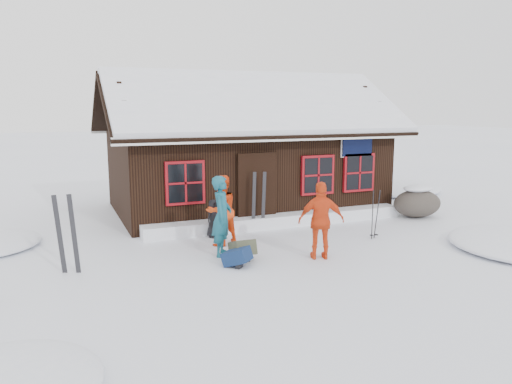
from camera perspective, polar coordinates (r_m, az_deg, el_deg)
ground at (r=11.39m, az=0.55°, el=-7.09°), size 120.00×120.00×0.00m
mountain_hut at (r=16.18m, az=-1.39°, el=3.65°), size 8.90×6.09×4.42m
snow_drift at (r=13.92m, az=2.65°, el=-3.22°), size 7.60×0.60×0.35m
snow_mounds at (r=13.69m, az=3.91°, el=-4.21°), size 20.60×13.20×0.48m
skier_teal at (r=11.10m, az=-3.92°, el=-2.75°), size 0.69×0.78×1.80m
skier_orange_left at (r=11.94m, az=-4.00°, el=-2.12°), size 0.99×0.87×1.70m
skier_orange_right at (r=10.94m, az=7.46°, el=-3.26°), size 1.08×0.74×1.71m
skier_crouched at (r=12.74m, az=-4.86°, el=-3.01°), size 0.57×0.51×0.98m
boulder at (r=15.76m, az=17.94°, el=-1.14°), size 1.51×1.13×0.87m
ski_pair_mid at (r=10.62m, az=-20.82°, el=-4.65°), size 0.47×0.15×1.65m
ski_pair_right at (r=13.36m, az=0.31°, el=-1.17°), size 0.41×0.11×1.63m
ski_poles at (r=12.92m, az=13.42°, el=-2.57°), size 0.23×0.11×1.28m
backpack_blue at (r=10.50m, az=-2.20°, el=-7.76°), size 0.66×0.66×0.29m
backpack_olive at (r=10.96m, az=-1.56°, el=-6.87°), size 0.47×0.61×0.33m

